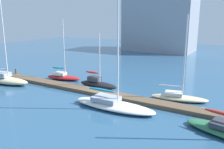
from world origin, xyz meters
TOP-DOWN VIEW (x-y plane):
  - ground_plane at (0.00, 0.00)m, footprint 120.00×120.00m
  - dock_pier at (0.00, 0.00)m, footprint 32.50×1.64m
  - dock_piling_near_end at (-15.85, 0.67)m, footprint 0.28×0.28m
  - sailboat_0 at (-13.62, -2.64)m, footprint 7.17×2.98m
  - sailboat_1 at (-8.60, 2.88)m, footprint 5.42×2.53m
  - sailboat_2 at (-2.10, 1.99)m, footprint 5.30×1.48m
  - sailboat_3 at (3.06, -2.96)m, footprint 8.57×2.82m
  - sailboat_4 at (7.86, 2.64)m, footprint 6.13×2.92m
  - harbor_building_distant at (-7.60, 38.31)m, footprint 17.18×9.76m

SIDE VIEW (x-z plane):
  - ground_plane at x=0.00m, z-range 0.00..0.00m
  - dock_pier at x=0.00m, z-range 0.00..0.41m
  - sailboat_4 at x=7.86m, z-range -4.02..4.91m
  - sailboat_1 at x=-8.60m, z-range -3.67..4.69m
  - sailboat_3 at x=3.06m, z-range -6.12..7.21m
  - dock_piling_near_end at x=-15.85m, z-range 0.00..1.18m
  - sailboat_2 at x=-2.10m, z-range -2.75..3.95m
  - sailboat_0 at x=-13.62m, z-range -5.30..6.58m
  - harbor_building_distant at x=-7.60m, z-range 0.00..15.32m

